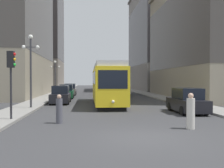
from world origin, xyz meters
name	(u,v)px	position (x,y,z in m)	size (l,w,h in m)	color
ground_plane	(142,138)	(0.00, 0.00, 0.00)	(200.00, 200.00, 0.00)	#38383A
sidewalk_left	(61,92)	(-7.55, 40.00, 0.07)	(2.53, 120.00, 0.15)	gray
sidewalk_right	(135,91)	(7.55, 40.00, 0.07)	(2.53, 120.00, 0.15)	gray
streetcar	(107,83)	(-0.34, 14.28, 2.10)	(2.71, 12.45, 3.89)	black
transit_bus	(117,83)	(2.59, 30.93, 1.95)	(2.88, 11.40, 3.45)	black
parked_car_left_near	(61,95)	(-4.98, 15.61, 0.84)	(1.92, 4.50, 1.82)	black
parked_car_left_mid	(70,90)	(-4.98, 29.53, 0.84)	(1.92, 4.26, 1.82)	black
parked_car_right_far	(187,101)	(4.98, 7.32, 0.84)	(1.92, 4.27, 1.82)	black
parked_car_left_far	(66,92)	(-4.98, 22.47, 0.84)	(1.94, 4.26, 1.82)	black
pedestrian_crossing_near	(191,112)	(2.78, 1.56, 0.82)	(0.40, 0.40, 1.77)	beige
pedestrian_crossing_far	(59,110)	(-3.83, 3.78, 0.75)	(0.36, 0.36, 1.61)	#4C4C56
traffic_light_near_left	(11,67)	(-6.67, 4.71, 3.17)	(0.47, 0.36, 3.92)	#232328
lamp_post_left_near	(31,60)	(-6.88, 10.72, 4.03)	(1.41, 0.36, 5.96)	#333338
lamp_post_left_far	(55,72)	(-6.88, 26.20, 3.48)	(1.41, 0.36, 5.03)	#333338
building_left_midblock	(33,29)	(-15.67, 53.47, 15.05)	(14.32, 15.95, 29.20)	slate
building_right_corner	(163,39)	(14.92, 45.18, 11.83)	(12.82, 21.28, 22.99)	gray
building_right_midblock	(208,36)	(14.08, 22.09, 8.37)	(11.13, 22.03, 16.32)	gray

